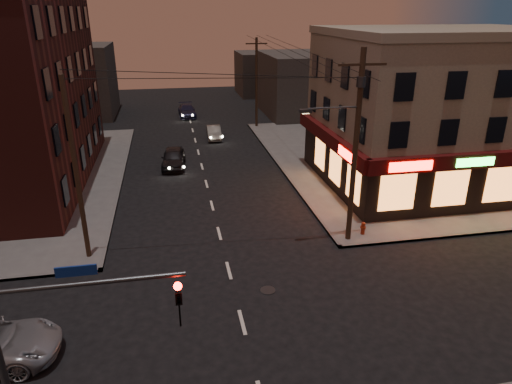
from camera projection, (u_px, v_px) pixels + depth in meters
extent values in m
plane|color=black|center=(242.00, 322.00, 18.44)|extent=(120.00, 120.00, 0.00)
cube|color=#514F4C|center=(414.00, 156.00, 38.89)|extent=(24.00, 28.00, 0.15)
cube|color=gray|center=(437.00, 112.00, 31.63)|extent=(15.00, 12.00, 10.00)
cube|color=gray|center=(449.00, 32.00, 29.67)|extent=(15.20, 12.20, 0.50)
cube|color=black|center=(483.00, 186.00, 27.44)|extent=(15.12, 0.25, 3.40)
cube|color=black|center=(332.00, 163.00, 31.55)|extent=(0.25, 12.12, 3.40)
cube|color=#410A0A|center=(493.00, 159.00, 26.50)|extent=(15.60, 0.50, 0.90)
cube|color=#410A0A|center=(330.00, 138.00, 30.83)|extent=(0.50, 12.60, 0.90)
cube|color=#FF140C|center=(411.00, 166.00, 25.32)|extent=(2.60, 0.06, 0.55)
cube|color=#26FF3F|center=(475.00, 162.00, 26.02)|extent=(2.40, 0.06, 0.50)
cube|color=#FF140C|center=(347.00, 155.00, 27.32)|extent=(0.06, 2.60, 0.55)
cube|color=orange|center=(476.00, 186.00, 27.16)|extent=(12.40, 0.08, 2.20)
cube|color=orange|center=(335.00, 167.00, 30.58)|extent=(0.08, 8.40, 2.20)
cube|color=#3F3D3A|center=(306.00, 84.00, 54.21)|extent=(10.00, 12.00, 7.00)
cube|color=#3F3D3A|center=(73.00, 81.00, 52.92)|extent=(9.00, 10.00, 8.00)
cube|color=#3F3D3A|center=(265.00, 73.00, 66.80)|extent=(8.00, 8.00, 6.00)
cylinder|color=#382619|center=(355.00, 150.00, 23.00)|extent=(0.28, 0.28, 10.00)
cube|color=#382619|center=(363.00, 64.00, 21.43)|extent=(2.40, 0.12, 0.12)
cylinder|color=#333538|center=(361.00, 82.00, 21.73)|extent=(0.44, 0.44, 0.50)
cylinder|color=#333538|center=(334.00, 108.00, 21.95)|extent=(2.60, 0.10, 0.10)
cube|color=#333538|center=(305.00, 111.00, 21.74)|extent=(0.60, 0.25, 0.18)
cube|color=#FFD88C|center=(305.00, 113.00, 21.78)|extent=(0.35, 0.15, 0.04)
cylinder|color=#382619|center=(256.00, 83.00, 47.05)|extent=(0.26, 0.26, 9.00)
cylinder|color=#382619|center=(76.00, 172.00, 21.43)|extent=(0.24, 0.24, 9.00)
cylinder|color=#333538|center=(88.00, 283.00, 10.33)|extent=(4.40, 0.12, 0.12)
imported|color=black|center=(178.00, 292.00, 10.87)|extent=(0.16, 0.20, 1.00)
sphere|color=#FF0C05|center=(178.00, 286.00, 10.66)|extent=(0.20, 0.20, 0.20)
cube|color=navy|center=(76.00, 271.00, 10.16)|extent=(0.90, 0.05, 0.25)
imported|color=black|center=(174.00, 158.00, 36.30)|extent=(2.12, 4.55, 1.51)
imported|color=slate|center=(214.00, 133.00, 44.27)|extent=(1.43, 3.78, 1.23)
imported|color=#1B1C36|center=(187.00, 111.00, 53.43)|extent=(2.04, 4.75, 1.36)
cylinder|color=maroon|center=(363.00, 229.00, 25.25)|extent=(0.27, 0.27, 0.58)
sphere|color=maroon|center=(363.00, 224.00, 25.13)|extent=(0.23, 0.23, 0.23)
cylinder|color=maroon|center=(363.00, 227.00, 25.21)|extent=(0.33, 0.22, 0.12)
cylinder|color=maroon|center=(363.00, 227.00, 25.21)|extent=(0.22, 0.33, 0.12)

